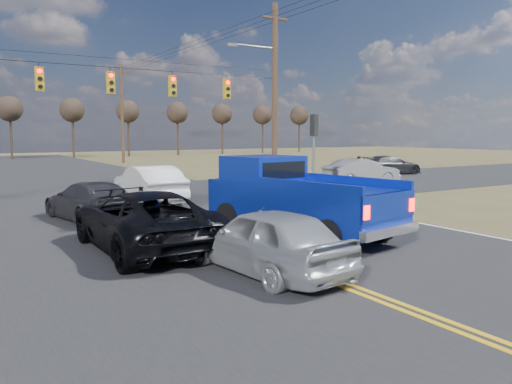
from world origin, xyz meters
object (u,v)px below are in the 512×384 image
cross_car_east_near (361,172)px  cross_car_east_far (390,165)px  pickup_truck (295,198)px  dgrey_car_queue (90,201)px  black_suv (144,220)px  white_car_queue (149,185)px  silver_suv (266,240)px

cross_car_east_near → cross_car_east_far: 8.18m
pickup_truck → dgrey_car_queue: pickup_truck is taller
pickup_truck → dgrey_car_queue: bearing=117.9°
black_suv → dgrey_car_queue: 5.27m
black_suv → white_car_queue: size_ratio=1.12×
pickup_truck → dgrey_car_queue: (-4.53, 5.82, -0.44)m
cross_car_east_near → black_suv: bearing=125.5°
silver_suv → pickup_truck: bearing=-140.8°
silver_suv → white_car_queue: bearing=-103.8°
pickup_truck → white_car_queue: size_ratio=1.29×
white_car_queue → cross_car_east_near: 13.54m
white_car_queue → pickup_truck: bearing=99.4°
cross_car_east_near → cross_car_east_far: cross_car_east_near is taller
black_suv → cross_car_east_far: (23.56, 13.68, -0.08)m
black_suv → dgrey_car_queue: black_suv is taller
silver_suv → dgrey_car_queue: bearing=-85.7°
black_suv → cross_car_east_near: black_suv is taller
cross_car_east_far → cross_car_east_near: bearing=130.2°
dgrey_car_queue → silver_suv: bearing=91.5°
white_car_queue → cross_car_east_near: (13.49, 1.14, -0.06)m
pickup_truck → silver_suv: (-2.93, -2.95, -0.39)m
cross_car_east_near → cross_car_east_far: size_ratio=0.96×
pickup_truck → silver_suv: pickup_truck is taller
pickup_truck → cross_car_east_far: pickup_truck is taller
white_car_queue → dgrey_car_queue: (-3.19, -2.99, -0.14)m
black_suv → cross_car_east_far: black_suv is taller
cross_car_east_far → white_car_queue: bearing=113.6°
silver_suv → cross_car_east_near: 19.86m
dgrey_car_queue → cross_car_east_far: (23.66, 8.41, 0.01)m
cross_car_east_near → cross_car_east_far: (6.98, 4.28, -0.06)m
dgrey_car_queue → cross_car_east_far: bearing=-169.3°
silver_suv → dgrey_car_queue: silver_suv is taller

